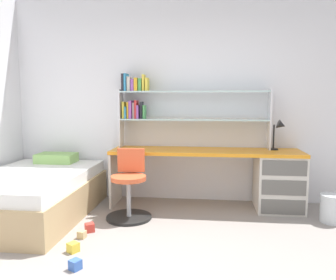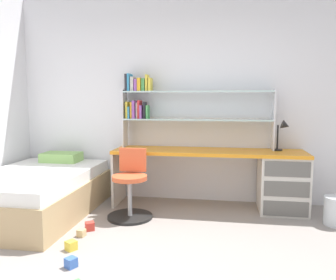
{
  "view_description": "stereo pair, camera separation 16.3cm",
  "coord_description": "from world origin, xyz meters",
  "views": [
    {
      "loc": [
        0.25,
        -2.18,
        1.34
      ],
      "look_at": [
        -0.16,
        1.3,
        0.93
      ],
      "focal_mm": 35.7,
      "sensor_mm": 36.0,
      "label": 1
    },
    {
      "loc": [
        0.41,
        -2.16,
        1.34
      ],
      "look_at": [
        -0.16,
        1.3,
        0.93
      ],
      "focal_mm": 35.7,
      "sensor_mm": 36.0,
      "label": 2
    }
  ],
  "objects": [
    {
      "name": "toy_block_red_4",
      "position": [
        -0.94,
        1.01,
        0.04
      ],
      "size": [
        0.12,
        0.12,
        0.09
      ],
      "primitive_type": "cube",
      "rotation": [
        0.0,
        0.0,
        0.57
      ],
      "color": "red",
      "rests_on": "ground_plane"
    },
    {
      "name": "bed_platform",
      "position": [
        -1.75,
        1.38,
        0.26
      ],
      "size": [
        1.21,
        1.82,
        0.64
      ],
      "color": "tan",
      "rests_on": "ground_plane"
    },
    {
      "name": "toy_block_blue_3",
      "position": [
        -0.78,
        0.25,
        0.04
      ],
      "size": [
        0.11,
        0.11,
        0.08
      ],
      "primitive_type": "cube",
      "rotation": [
        0.0,
        0.0,
        2.64
      ],
      "color": "#3860B7",
      "rests_on": "ground_plane"
    },
    {
      "name": "desk",
      "position": [
        0.88,
        1.99,
        0.42
      ],
      "size": [
        2.37,
        0.58,
        0.73
      ],
      "color": "orange",
      "rests_on": "ground_plane"
    },
    {
      "name": "room_shell",
      "position": [
        -1.19,
        1.18,
        1.38
      ],
      "size": [
        5.76,
        5.6,
        2.76
      ],
      "color": "silver",
      "rests_on": "ground_plane"
    },
    {
      "name": "swivel_chair",
      "position": [
        -0.63,
        1.47,
        0.31
      ],
      "size": [
        0.52,
        0.52,
        0.79
      ],
      "color": "black",
      "rests_on": "ground_plane"
    },
    {
      "name": "toy_block_natural_0",
      "position": [
        -0.96,
        0.85,
        0.04
      ],
      "size": [
        0.08,
        0.08,
        0.07
      ],
      "primitive_type": "cube",
      "rotation": [
        0.0,
        0.0,
        1.4
      ],
      "color": "tan",
      "rests_on": "ground_plane"
    },
    {
      "name": "toy_block_yellow_2",
      "position": [
        -0.92,
        0.55,
        0.04
      ],
      "size": [
        0.12,
        0.12,
        0.09
      ],
      "primitive_type": "cube",
      "rotation": [
        0.0,
        0.0,
        2.6
      ],
      "color": "gold",
      "rests_on": "ground_plane"
    },
    {
      "name": "bookshelf_hutch",
      "position": [
        -0.25,
        2.16,
        1.3
      ],
      "size": [
        1.94,
        0.22,
        0.97
      ],
      "color": "silver",
      "rests_on": "desk"
    },
    {
      "name": "desk_lamp",
      "position": [
        1.14,
        2.06,
        0.99
      ],
      "size": [
        0.2,
        0.16,
        0.38
      ],
      "color": "black",
      "rests_on": "desk"
    }
  ]
}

